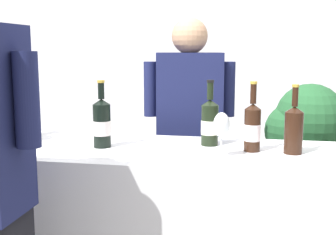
% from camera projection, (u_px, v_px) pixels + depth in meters
% --- Properties ---
extents(wall_back, '(8.00, 0.10, 2.80)m').
position_uv_depth(wall_back, '(218.00, 55.00, 4.49)').
color(wall_back, white).
rests_on(wall_back, ground_plane).
extents(wine_bottle_0, '(0.08, 0.08, 0.31)m').
position_uv_depth(wine_bottle_0, '(294.00, 128.00, 1.93)').
color(wine_bottle_0, black).
rests_on(wine_bottle_0, counter).
extents(wine_bottle_1, '(0.08, 0.08, 0.35)m').
position_uv_depth(wine_bottle_1, '(29.00, 112.00, 2.33)').
color(wine_bottle_1, black).
rests_on(wine_bottle_1, counter).
extents(wine_bottle_4, '(0.08, 0.08, 0.32)m').
position_uv_depth(wine_bottle_4, '(210.00, 122.00, 2.10)').
color(wine_bottle_4, black).
rests_on(wine_bottle_4, counter).
extents(wine_bottle_5, '(0.09, 0.09, 0.32)m').
position_uv_depth(wine_bottle_5, '(102.00, 123.00, 2.06)').
color(wine_bottle_5, black).
rests_on(wine_bottle_5, counter).
extents(wine_bottle_6, '(0.08, 0.08, 0.32)m').
position_uv_depth(wine_bottle_6, '(252.00, 127.00, 1.97)').
color(wine_bottle_6, black).
rests_on(wine_bottle_6, counter).
extents(wine_glass, '(0.07, 0.07, 0.19)m').
position_uv_depth(wine_glass, '(221.00, 127.00, 1.87)').
color(wine_glass, silver).
rests_on(wine_glass, counter).
extents(person_server, '(0.55, 0.30, 1.64)m').
position_uv_depth(person_server, '(189.00, 154.00, 2.70)').
color(person_server, black).
rests_on(person_server, ground_plane).
extents(potted_shrub, '(0.53, 0.53, 1.23)m').
position_uv_depth(potted_shrub, '(303.00, 154.00, 2.94)').
color(potted_shrub, brown).
rests_on(potted_shrub, ground_plane).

